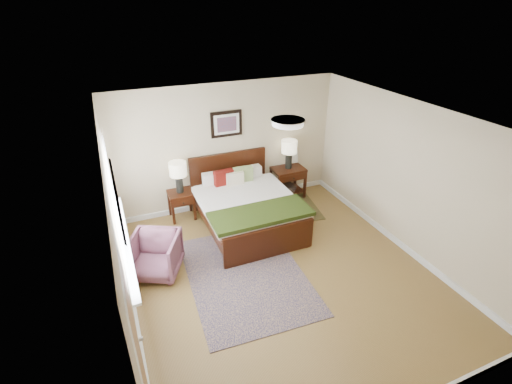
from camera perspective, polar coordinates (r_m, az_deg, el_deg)
floor at (r=6.01m, az=3.94°, el=-12.38°), size 5.00×5.00×0.00m
back_wall at (r=7.38m, az=-4.42°, el=6.98°), size 4.50×0.04×2.50m
front_wall at (r=3.73m, az=22.99°, el=-19.83°), size 4.50×0.04×2.50m
left_wall at (r=4.84m, az=-20.38°, el=-7.05°), size 0.04×5.00×2.50m
right_wall at (r=6.53m, az=22.31°, el=1.97°), size 0.04×5.00×2.50m
ceiling at (r=4.79m, az=4.92°, el=11.07°), size 4.50×5.00×0.02m
window at (r=5.37m, az=-20.63°, el=-1.80°), size 0.11×2.72×1.32m
door at (r=3.64m, az=-17.13°, el=-24.44°), size 0.06×1.00×2.18m
ceil_fixture at (r=4.80m, az=4.91°, el=10.67°), size 0.44×0.44×0.08m
bed at (r=6.82m, az=-1.52°, el=-1.64°), size 1.72×2.07×1.12m
wall_art at (r=7.19m, az=-4.57°, el=10.39°), size 0.62×0.05×0.50m
nightstand_left at (r=7.26m, az=-11.45°, el=-0.92°), size 0.47×0.42×0.56m
nightstand_right at (r=7.96m, az=4.96°, el=1.98°), size 0.67×0.50×0.66m
lamp_left at (r=7.04m, az=-11.90°, el=3.03°), size 0.32×0.32×0.61m
lamp_right at (r=7.70m, az=5.11°, el=6.56°), size 0.32×0.32×0.61m
armchair at (r=6.01m, az=-15.25°, el=-9.40°), size 0.97×0.98×0.67m
rug_persian at (r=5.96m, az=-1.56°, el=-12.61°), size 1.87×2.54×0.01m
rug_navy at (r=7.77m, az=5.94°, el=-2.12°), size 1.05×1.40×0.01m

